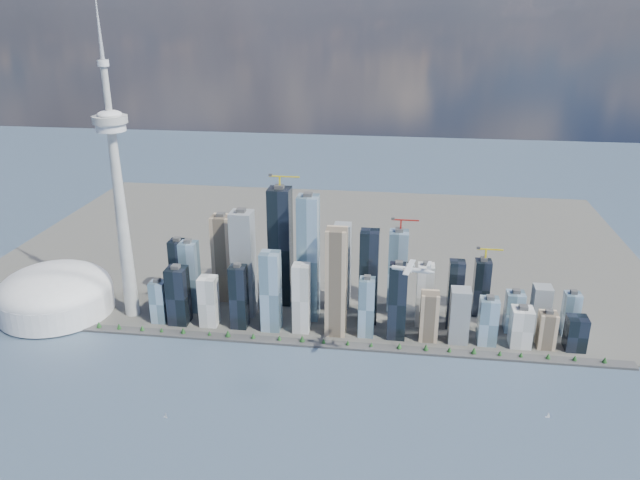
# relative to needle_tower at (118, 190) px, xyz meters

# --- Properties ---
(ground) EXTENTS (4000.00, 4000.00, 0.00)m
(ground) POSITION_rel_needle_tower_xyz_m (300.00, -310.00, -235.84)
(ground) COLOR #324159
(ground) RESTS_ON ground
(seawall) EXTENTS (1100.00, 22.00, 4.00)m
(seawall) POSITION_rel_needle_tower_xyz_m (300.00, -60.00, -233.84)
(seawall) COLOR #383838
(seawall) RESTS_ON ground
(land) EXTENTS (1400.00, 900.00, 3.00)m
(land) POSITION_rel_needle_tower_xyz_m (300.00, 390.00, -234.34)
(land) COLOR #4C4C47
(land) RESTS_ON ground
(shoreline_trees) EXTENTS (960.53, 7.20, 8.80)m
(shoreline_trees) POSITION_rel_needle_tower_xyz_m (300.00, -60.00, -227.06)
(shoreline_trees) COLOR #3F2D1E
(shoreline_trees) RESTS_ON seawall
(skyscraper_cluster) EXTENTS (736.00, 142.00, 247.86)m
(skyscraper_cluster) POSITION_rel_needle_tower_xyz_m (359.62, 26.82, -159.14)
(skyscraper_cluster) COLOR black
(skyscraper_cluster) RESTS_ON land
(needle_tower) EXTENTS (56.00, 56.00, 550.50)m
(needle_tower) POSITION_rel_needle_tower_xyz_m (0.00, 0.00, 0.00)
(needle_tower) COLOR #9C9B97
(needle_tower) RESTS_ON land
(dome_stadium) EXTENTS (200.00, 200.00, 86.00)m
(dome_stadium) POSITION_rel_needle_tower_xyz_m (-140.00, -10.00, -196.40)
(dome_stadium) COLOR silver
(dome_stadium) RESTS_ON land
(airplane) EXTENTS (63.46, 56.39, 15.52)m
(airplane) POSITION_rel_needle_tower_xyz_m (492.25, -152.35, -50.08)
(airplane) COLOR silver
(airplane) RESTS_ON ground
(sailboat_west) EXTENTS (6.06, 3.59, 8.61)m
(sailboat_west) POSITION_rel_needle_tower_xyz_m (167.89, -280.08, -233.08)
(sailboat_west) COLOR white
(sailboat_west) RESTS_ON ground
(sailboat_east) EXTENTS (6.24, 1.86, 8.68)m
(sailboat_east) POSITION_rel_needle_tower_xyz_m (687.01, -209.09, -233.05)
(sailboat_east) COLOR white
(sailboat_east) RESTS_ON ground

